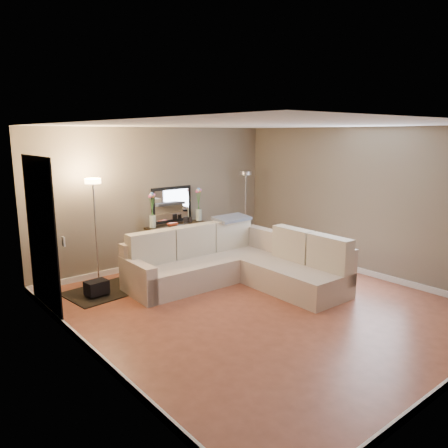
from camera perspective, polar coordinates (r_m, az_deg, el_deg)
floor at (r=6.56m, az=4.52°, el=-10.61°), size 5.00×5.50×0.01m
ceiling at (r=6.07m, az=4.93°, el=12.84°), size 5.00×5.50×0.01m
wall_back at (r=8.36m, az=-8.59°, el=3.45°), size 5.00×0.02×2.60m
wall_left at (r=4.82m, az=-17.28°, el=-2.99°), size 0.02×5.50×2.60m
wall_right at (r=8.11m, az=17.58°, el=2.78°), size 0.02×5.50×2.60m
baseboard_back at (r=8.60m, az=-8.25°, el=-4.84°), size 5.00×0.03×0.10m
baseboard_left at (r=5.28m, az=-16.17°, el=-16.21°), size 0.03×5.50×0.10m
baseboard_right at (r=8.36m, az=16.96°, el=-5.72°), size 0.03×5.50×0.10m
doorway at (r=6.44m, az=-22.71°, el=-1.58°), size 0.02×1.20×2.20m
switch_plate at (r=5.63m, az=-20.24°, el=-2.17°), size 0.02×0.08×0.12m
sectional_sofa at (r=7.37m, az=1.40°, el=-5.11°), size 2.70×2.63×0.95m
throw_blanket at (r=8.01m, az=1.03°, el=0.77°), size 0.69×0.41×0.09m
console_table at (r=8.47m, az=-6.57°, el=-2.36°), size 1.25×0.35×0.77m
leaning_mirror at (r=8.50m, az=-6.85°, el=2.53°), size 0.89×0.05×0.69m
table_decor at (r=8.40m, az=-6.08°, el=0.19°), size 0.53×0.12×0.13m
flower_vase_left at (r=8.11m, az=-9.34°, el=1.47°), size 0.14×0.12×0.66m
flower_vase_right at (r=8.68m, az=-3.33°, el=2.28°), size 0.14×0.12×0.66m
floor_lamp_lit at (r=7.33m, az=-16.55°, el=1.64°), size 0.28×0.28×1.78m
floor_lamp_unlit at (r=9.20m, az=2.83°, el=3.77°), size 0.27×0.27×1.72m
charcoal_rug at (r=7.32m, az=-15.32°, el=-8.48°), size 1.25×0.99×0.02m
black_bag at (r=7.10m, az=-16.31°, el=-7.95°), size 0.35×0.27×0.21m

